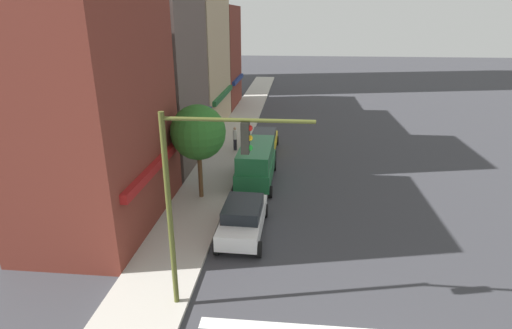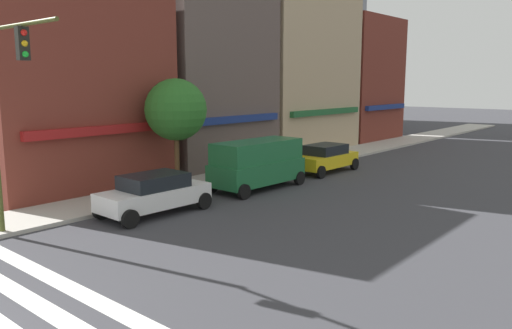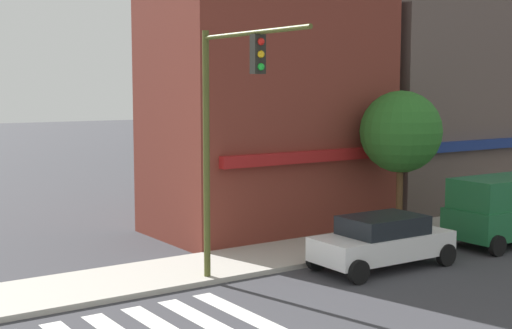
# 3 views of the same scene
# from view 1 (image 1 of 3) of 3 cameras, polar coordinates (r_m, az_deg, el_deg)

# --- Properties ---
(storefront_row) EXTENTS (35.83, 5.30, 15.28)m
(storefront_row) POSITION_cam_1_polar(r_m,az_deg,el_deg) (31.70, -11.23, 14.07)
(storefront_row) COLOR maroon
(storefront_row) RESTS_ON ground_plane
(traffic_signal) EXTENTS (0.32, 4.59, 6.92)m
(traffic_signal) POSITION_cam_1_polar(r_m,az_deg,el_deg) (12.48, -8.32, -2.73)
(traffic_signal) COLOR #474C1E
(traffic_signal) RESTS_ON ground_plane
(sedan_white) EXTENTS (4.44, 2.02, 1.59)m
(sedan_white) POSITION_cam_1_polar(r_m,az_deg,el_deg) (18.50, -1.85, -7.60)
(sedan_white) COLOR white
(sedan_white) RESTS_ON ground_plane
(van_green) EXTENTS (5.03, 2.22, 2.34)m
(van_green) POSITION_cam_1_polar(r_m,az_deg,el_deg) (23.97, 0.03, 0.28)
(van_green) COLOR #1E6638
(van_green) RESTS_ON ground_plane
(sedan_yellow) EXTENTS (4.42, 2.02, 1.59)m
(sedan_yellow) POSITION_cam_1_polar(r_m,az_deg,el_deg) (29.76, 1.14, 3.42)
(sedan_yellow) COLOR yellow
(sedan_yellow) RESTS_ON ground_plane
(pedestrian_white_shirt) EXTENTS (0.32, 0.32, 1.77)m
(pedestrian_white_shirt) POSITION_cam_1_polar(r_m,az_deg,el_deg) (29.64, -3.02, 3.79)
(pedestrian_white_shirt) COLOR #23232D
(pedestrian_white_shirt) RESTS_ON sidewalk_left
(street_tree) EXTENTS (2.92, 2.92, 5.14)m
(street_tree) POSITION_cam_1_polar(r_m,az_deg,el_deg) (21.17, -8.26, 4.53)
(street_tree) COLOR brown
(street_tree) RESTS_ON sidewalk_left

